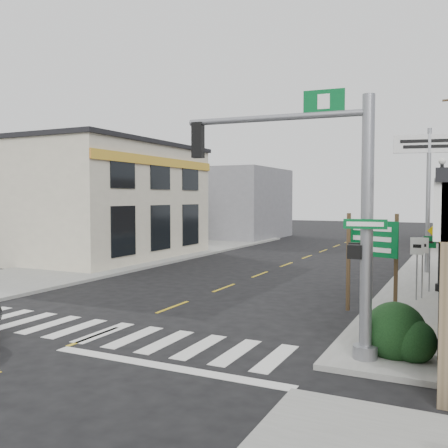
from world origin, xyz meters
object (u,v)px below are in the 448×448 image
at_px(fire_hydrant, 447,315).
at_px(lamp_post, 443,214).
at_px(guide_sign, 372,249).
at_px(traffic_signal_pole, 335,198).
at_px(dance_center_sign, 429,164).

relative_size(fire_hydrant, lamp_post, 0.13).
distance_m(fire_hydrant, lamp_post, 6.35).
bearing_deg(guide_sign, traffic_signal_pole, -68.18).
bearing_deg(dance_center_sign, traffic_signal_pole, -106.23).
xyz_separation_m(traffic_signal_pole, lamp_post, (1.89, 9.46, -0.62)).
height_order(traffic_signal_pole, dance_center_sign, dance_center_sign).
distance_m(guide_sign, dance_center_sign, 10.46).
xyz_separation_m(traffic_signal_pole, fire_hydrant, (2.28, 3.68, -3.22)).
relative_size(traffic_signal_pole, lamp_post, 1.18).
relative_size(guide_sign, dance_center_sign, 0.45).
bearing_deg(lamp_post, fire_hydrant, -71.77).
height_order(lamp_post, dance_center_sign, dance_center_sign).
distance_m(guide_sign, lamp_post, 5.29).
bearing_deg(guide_sign, lamp_post, 92.39).
xyz_separation_m(fire_hydrant, lamp_post, (-0.39, 5.78, 2.60)).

